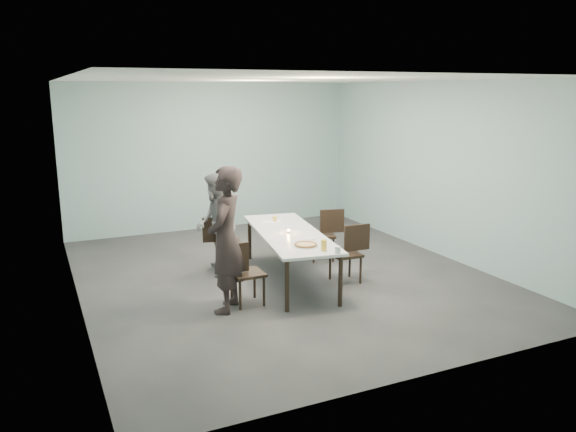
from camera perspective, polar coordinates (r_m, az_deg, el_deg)
name	(u,v)px	position (r m, az deg, el deg)	size (l,w,h in m)	color
ground	(282,275)	(8.87, -0.58, -6.04)	(7.00, 7.00, 0.00)	#333335
room_shell	(282,146)	(8.44, -0.61, 7.10)	(6.02, 7.02, 3.01)	#8FB1B3
table	(290,236)	(8.47, 0.15, -2.04)	(1.32, 2.71, 0.75)	white
chair_near_left	(242,269)	(7.57, -4.74, -5.41)	(0.61, 0.42, 0.87)	black
chair_far_left	(223,239)	(9.07, -6.65, -2.38)	(0.65, 0.50, 0.87)	black
chair_near_right	(350,249)	(8.53, 6.35, -3.36)	(0.62, 0.44, 0.87)	black
chair_far_right	(326,231)	(9.57, 3.85, -1.53)	(0.65, 0.50, 0.87)	black
diner_near	(226,240)	(7.29, -6.33, -2.42)	(0.70, 0.46, 1.92)	black
diner_far	(216,224)	(8.79, -7.31, -0.82)	(0.79, 0.61, 1.62)	slate
pizza	(306,245)	(7.72, 1.81, -2.94)	(0.34, 0.34, 0.04)	white
side_plate	(310,238)	(8.10, 2.20, -2.29)	(0.18, 0.18, 0.01)	white
beer_glass	(324,245)	(7.50, 3.66, -2.98)	(0.08, 0.08, 0.15)	gold
water_tumbler	(337,250)	(7.41, 5.05, -3.45)	(0.08, 0.08, 0.09)	silver
tealight	(288,232)	(8.40, 0.05, -1.62)	(0.06, 0.06, 0.05)	silver
amber_tumbler	(275,219)	(9.16, -1.36, -0.29)	(0.07, 0.07, 0.08)	gold
menu	(271,222)	(9.13, -1.72, -0.58)	(0.30, 0.22, 0.01)	silver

